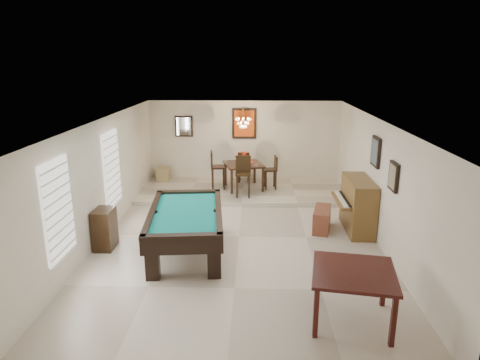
# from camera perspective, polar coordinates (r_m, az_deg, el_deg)

# --- Properties ---
(ground_plane) EXTENTS (6.00, 9.00, 0.02)m
(ground_plane) POSITION_cam_1_polar(r_m,az_deg,el_deg) (9.67, -0.12, -7.60)
(ground_plane) COLOR beige
(wall_back) EXTENTS (6.00, 0.04, 2.60)m
(wall_back) POSITION_cam_1_polar(r_m,az_deg,el_deg) (13.61, 0.56, 5.08)
(wall_back) COLOR silver
(wall_back) RESTS_ON ground_plane
(wall_front) EXTENTS (6.00, 0.04, 2.60)m
(wall_front) POSITION_cam_1_polar(r_m,az_deg,el_deg) (5.06, -2.04, -14.21)
(wall_front) COLOR silver
(wall_front) RESTS_ON ground_plane
(wall_left) EXTENTS (0.04, 9.00, 2.60)m
(wall_left) POSITION_cam_1_polar(r_m,az_deg,el_deg) (9.81, -17.93, 0.05)
(wall_left) COLOR silver
(wall_left) RESTS_ON ground_plane
(wall_right) EXTENTS (0.04, 9.00, 2.60)m
(wall_right) POSITION_cam_1_polar(r_m,az_deg,el_deg) (9.61, 18.06, -0.28)
(wall_right) COLOR silver
(wall_right) RESTS_ON ground_plane
(ceiling) EXTENTS (6.00, 9.00, 0.04)m
(ceiling) POSITION_cam_1_polar(r_m,az_deg,el_deg) (8.96, -0.13, 7.90)
(ceiling) COLOR white
(ceiling) RESTS_ON wall_back
(dining_step) EXTENTS (6.00, 2.50, 0.12)m
(dining_step) POSITION_cam_1_polar(r_m,az_deg,el_deg) (12.70, 0.41, -1.48)
(dining_step) COLOR beige
(dining_step) RESTS_ON ground_plane
(window_left_front) EXTENTS (0.06, 1.00, 1.70)m
(window_left_front) POSITION_cam_1_polar(r_m,az_deg,el_deg) (7.83, -23.09, -3.61)
(window_left_front) COLOR white
(window_left_front) RESTS_ON wall_left
(window_left_rear) EXTENTS (0.06, 1.00, 1.70)m
(window_left_rear) POSITION_cam_1_polar(r_m,az_deg,el_deg) (10.32, -16.72, 1.49)
(window_left_rear) COLOR white
(window_left_rear) RESTS_ON wall_left
(pool_table) EXTENTS (1.70, 2.79, 0.88)m
(pool_table) POSITION_cam_1_polar(r_m,az_deg,el_deg) (8.82, -7.17, -6.93)
(pool_table) COLOR black
(pool_table) RESTS_ON ground_plane
(square_table) EXTENTS (1.38, 1.38, 0.83)m
(square_table) POSITION_cam_1_polar(r_m,az_deg,el_deg) (6.85, 14.72, -14.72)
(square_table) COLOR black
(square_table) RESTS_ON ground_plane
(upright_piano) EXTENTS (0.82, 1.46, 1.22)m
(upright_piano) POSITION_cam_1_polar(r_m,az_deg,el_deg) (10.16, 14.66, -3.24)
(upright_piano) COLOR brown
(upright_piano) RESTS_ON ground_plane
(piano_bench) EXTENTS (0.55, 0.97, 0.51)m
(piano_bench) POSITION_cam_1_polar(r_m,az_deg,el_deg) (10.14, 10.86, -5.15)
(piano_bench) COLOR brown
(piano_bench) RESTS_ON ground_plane
(apothecary_chest) EXTENTS (0.38, 0.57, 0.85)m
(apothecary_chest) POSITION_cam_1_polar(r_m,az_deg,el_deg) (9.40, -17.59, -6.23)
(apothecary_chest) COLOR black
(apothecary_chest) RESTS_ON ground_plane
(dining_table) EXTENTS (1.30, 1.30, 0.87)m
(dining_table) POSITION_cam_1_polar(r_m,az_deg,el_deg) (12.66, 0.50, 0.80)
(dining_table) COLOR black
(dining_table) RESTS_ON dining_step
(flower_vase) EXTENTS (0.19, 0.19, 0.26)m
(flower_vase) POSITION_cam_1_polar(r_m,az_deg,el_deg) (12.52, 0.50, 3.31)
(flower_vase) COLOR red
(flower_vase) RESTS_ON dining_table
(dining_chair_south) EXTENTS (0.42, 0.42, 1.12)m
(dining_chair_south) POSITION_cam_1_polar(r_m,az_deg,el_deg) (11.88, 0.42, 0.42)
(dining_chair_south) COLOR black
(dining_chair_south) RESTS_ON dining_step
(dining_chair_north) EXTENTS (0.38, 0.38, 0.97)m
(dining_chair_north) POSITION_cam_1_polar(r_m,az_deg,el_deg) (13.35, 0.54, 1.81)
(dining_chair_north) COLOR black
(dining_chair_north) RESTS_ON dining_step
(dining_chair_west) EXTENTS (0.47, 0.47, 1.13)m
(dining_chair_west) POSITION_cam_1_polar(r_m,az_deg,el_deg) (12.63, -2.94, 1.35)
(dining_chair_west) COLOR black
(dining_chair_west) RESTS_ON dining_step
(dining_chair_east) EXTENTS (0.40, 0.40, 0.98)m
(dining_chair_east) POSITION_cam_1_polar(r_m,az_deg,el_deg) (12.68, 4.05, 1.04)
(dining_chair_east) COLOR black
(dining_chair_east) RESTS_ON dining_step
(corner_bench) EXTENTS (0.39, 0.48, 0.43)m
(corner_bench) POSITION_cam_1_polar(r_m,az_deg,el_deg) (13.78, -10.19, 0.84)
(corner_bench) COLOR tan
(corner_bench) RESTS_ON dining_step
(chandelier) EXTENTS (0.44, 0.44, 0.60)m
(chandelier) POSITION_cam_1_polar(r_m,az_deg,el_deg) (12.19, 0.42, 8.10)
(chandelier) COLOR #FFE5B2
(chandelier) RESTS_ON ceiling
(back_painting) EXTENTS (0.75, 0.06, 0.95)m
(back_painting) POSITION_cam_1_polar(r_m,az_deg,el_deg) (13.48, 0.57, 7.55)
(back_painting) COLOR #D84C14
(back_painting) RESTS_ON wall_back
(back_mirror) EXTENTS (0.55, 0.06, 0.65)m
(back_mirror) POSITION_cam_1_polar(r_m,az_deg,el_deg) (13.67, -7.48, 7.11)
(back_mirror) COLOR white
(back_mirror) RESTS_ON wall_back
(right_picture_upper) EXTENTS (0.06, 0.55, 0.65)m
(right_picture_upper) POSITION_cam_1_polar(r_m,az_deg,el_deg) (9.74, 17.66, 3.61)
(right_picture_upper) COLOR slate
(right_picture_upper) RESTS_ON wall_right
(right_picture_lower) EXTENTS (0.06, 0.45, 0.55)m
(right_picture_lower) POSITION_cam_1_polar(r_m,az_deg,el_deg) (8.57, 19.80, 0.45)
(right_picture_lower) COLOR gray
(right_picture_lower) RESTS_ON wall_right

